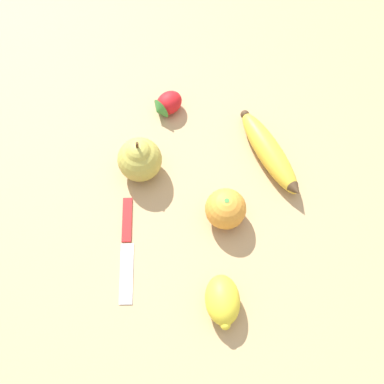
# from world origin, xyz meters

# --- Properties ---
(ground_plane) EXTENTS (3.00, 3.00, 0.00)m
(ground_plane) POSITION_xyz_m (0.00, 0.00, 0.00)
(ground_plane) COLOR tan
(banana) EXTENTS (0.20, 0.08, 0.04)m
(banana) POSITION_xyz_m (-0.06, -0.13, 0.02)
(banana) COLOR gold
(banana) RESTS_ON ground_plane
(orange) EXTENTS (0.07, 0.07, 0.07)m
(orange) POSITION_xyz_m (-0.10, 0.01, 0.04)
(orange) COLOR orange
(orange) RESTS_ON ground_plane
(pear) EXTENTS (0.08, 0.08, 0.10)m
(pear) POSITION_xyz_m (0.07, 0.08, 0.04)
(pear) COLOR #B7AD47
(pear) RESTS_ON ground_plane
(strawberry) EXTENTS (0.05, 0.06, 0.04)m
(strawberry) POSITION_xyz_m (0.14, -0.04, 0.02)
(strawberry) COLOR red
(strawberry) RESTS_ON ground_plane
(lemon) EXTENTS (0.10, 0.09, 0.06)m
(lemon) POSITION_xyz_m (-0.22, 0.12, 0.03)
(lemon) COLOR yellow
(lemon) RESTS_ON ground_plane
(paring_knife) EXTENTS (0.16, 0.13, 0.01)m
(paring_knife) POSITION_xyz_m (-0.04, 0.18, 0.00)
(paring_knife) COLOR silver
(paring_knife) RESTS_ON ground_plane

